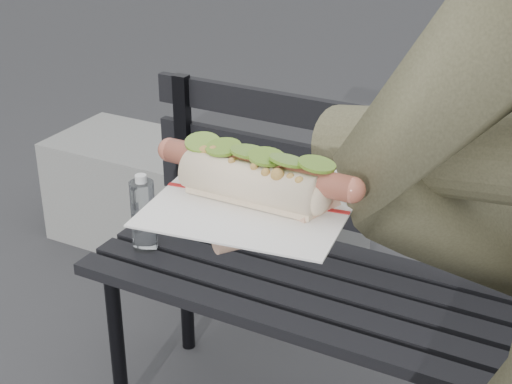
{
  "coord_description": "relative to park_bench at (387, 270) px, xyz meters",
  "views": [
    {
      "loc": [
        0.37,
        -0.61,
        1.51
      ],
      "look_at": [
        0.05,
        0.0,
        1.18
      ],
      "focal_mm": 55.0,
      "sensor_mm": 36.0,
      "label": 1
    }
  ],
  "objects": [
    {
      "name": "held_hotdog",
      "position": [
        0.35,
        -0.89,
        0.69
      ],
      "size": [
        0.62,
        0.32,
        0.2
      ],
      "color": "#413E2B"
    },
    {
      "name": "park_bench",
      "position": [
        0.0,
        0.0,
        0.0
      ],
      "size": [
        1.5,
        0.44,
        0.88
      ],
      "color": "black",
      "rests_on": "ground"
    },
    {
      "name": "concrete_block",
      "position": [
        -0.93,
        0.62,
        -0.32
      ],
      "size": [
        1.2,
        0.4,
        0.4
      ],
      "primitive_type": "cube",
      "color": "slate",
      "rests_on": "ground"
    }
  ]
}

